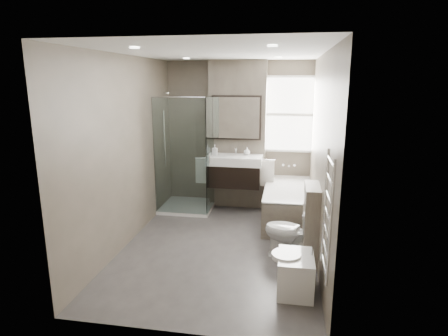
% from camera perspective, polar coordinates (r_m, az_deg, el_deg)
% --- Properties ---
extents(room, '(2.70, 3.90, 2.70)m').
position_cam_1_polar(room, '(4.97, -0.66, 2.04)').
color(room, '#484443').
rests_on(room, ground).
extents(vanity_pier, '(1.00, 0.25, 2.60)m').
position_cam_1_polar(vanity_pier, '(6.69, 2.07, 4.99)').
color(vanity_pier, '#635A4E').
rests_on(vanity_pier, ground).
extents(vanity, '(0.95, 0.47, 0.66)m').
position_cam_1_polar(vanity, '(6.46, 1.61, -0.37)').
color(vanity, black).
rests_on(vanity, vanity_pier).
extents(mirror_cabinet, '(0.86, 0.08, 0.76)m').
position_cam_1_polar(mirror_cabinet, '(6.49, 1.90, 7.66)').
color(mirror_cabinet, black).
rests_on(mirror_cabinet, vanity_pier).
extents(towel_left, '(0.24, 0.06, 0.44)m').
position_cam_1_polar(towel_left, '(6.55, -3.27, -0.39)').
color(towel_left, silver).
rests_on(towel_left, vanity_pier).
extents(towel_right, '(0.24, 0.06, 0.44)m').
position_cam_1_polar(towel_right, '(6.40, 6.56, -0.79)').
color(towel_right, silver).
rests_on(towel_right, vanity_pier).
extents(shower_enclosure, '(0.90, 0.90, 2.00)m').
position_cam_1_polar(shower_enclosure, '(6.60, -4.97, -2.37)').
color(shower_enclosure, white).
rests_on(shower_enclosure, ground).
extents(bathtub, '(0.75, 1.60, 0.57)m').
position_cam_1_polar(bathtub, '(6.21, 9.68, -5.23)').
color(bathtub, '#635A4E').
rests_on(bathtub, ground).
extents(window, '(0.98, 0.06, 1.33)m').
position_cam_1_polar(window, '(6.69, 9.95, 8.03)').
color(window, white).
rests_on(window, room).
extents(toilet, '(0.79, 0.60, 0.71)m').
position_cam_1_polar(toilet, '(4.97, 10.16, -9.58)').
color(toilet, white).
rests_on(toilet, ground).
extents(cistern_box, '(0.19, 0.55, 1.00)m').
position_cam_1_polar(cistern_box, '(4.89, 13.08, -8.29)').
color(cistern_box, '#635A4E').
rests_on(cistern_box, ground).
extents(bidet, '(0.45, 0.53, 0.55)m').
position_cam_1_polar(bidet, '(4.30, 10.74, -15.39)').
color(bidet, white).
rests_on(bidet, ground).
extents(towel_radiator, '(0.03, 0.49, 1.10)m').
position_cam_1_polar(towel_radiator, '(3.41, 15.53, -6.93)').
color(towel_radiator, silver).
rests_on(towel_radiator, room).
extents(soap_bottle_a, '(0.08, 0.09, 0.19)m').
position_cam_1_polar(soap_bottle_a, '(6.41, -1.42, 2.75)').
color(soap_bottle_a, white).
rests_on(soap_bottle_a, vanity).
extents(soap_bottle_b, '(0.11, 0.11, 0.14)m').
position_cam_1_polar(soap_bottle_b, '(6.46, 3.51, 2.59)').
color(soap_bottle_b, white).
rests_on(soap_bottle_b, vanity).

